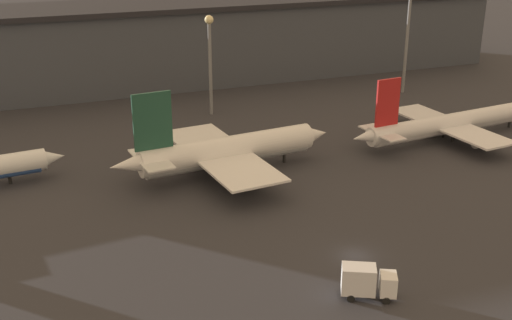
% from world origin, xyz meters
% --- Properties ---
extents(ground, '(600.00, 600.00, 0.00)m').
position_xyz_m(ground, '(0.00, 0.00, 0.00)').
color(ground, '#2D2D33').
extents(terminal_building, '(173.93, 24.56, 19.72)m').
position_xyz_m(terminal_building, '(0.00, 94.05, 9.91)').
color(terminal_building, '#3D424C').
rests_on(terminal_building, ground).
extents(airplane_2, '(38.77, 30.53, 15.28)m').
position_xyz_m(airplane_2, '(-6.31, 31.68, 3.92)').
color(airplane_2, white).
rests_on(airplane_2, ground).
extents(airplane_3, '(47.17, 27.19, 13.46)m').
position_xyz_m(airplane_3, '(39.60, 32.43, 3.12)').
color(airplane_3, silver).
rests_on(airplane_3, ground).
extents(service_vehicle_0, '(6.48, 4.88, 3.91)m').
position_xyz_m(service_vehicle_0, '(-3.59, -8.52, 2.13)').
color(service_vehicle_0, white).
rests_on(service_vehicle_0, ground).
extents(lamp_post_1, '(1.80, 1.80, 20.82)m').
position_xyz_m(lamp_post_1, '(1.43, 64.08, 13.57)').
color(lamp_post_1, slate).
rests_on(lamp_post_1, ground).
extents(lamp_post_2, '(1.80, 1.80, 26.75)m').
position_xyz_m(lamp_post_2, '(49.18, 64.08, 16.86)').
color(lamp_post_2, slate).
rests_on(lamp_post_2, ground).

